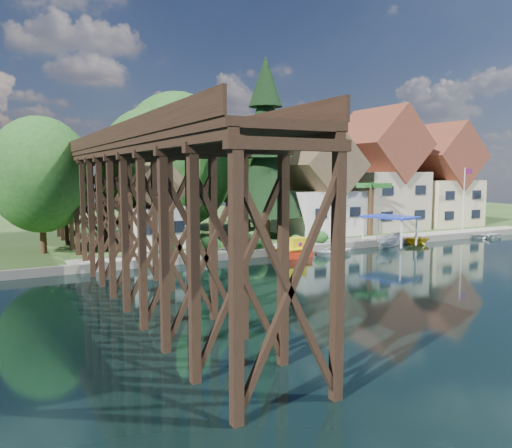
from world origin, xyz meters
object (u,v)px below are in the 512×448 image
Objects in this scene: palm_tree at (371,187)px; tugboat at (294,250)px; house_right at (437,182)px; house_left at (316,190)px; shed at (154,209)px; boat_yellow at (418,237)px; trestle_bridge at (120,197)px; boat_white_a at (336,250)px; house_center at (378,177)px; boat_canopy at (389,234)px; boat_white_b at (487,234)px; flagpole at (465,192)px; conifer at (265,151)px.

palm_tree is 14.42m from tugboat.
house_left is at bearing -180.00° from house_right.
shed reaches higher than boat_yellow.
trestle_bridge is 13.92× the size of tugboat.
boat_white_a is at bearing 2.59° from trestle_bridge.
shed is at bearing -175.76° from house_center.
boat_canopy is at bearing 112.36° from boat_yellow.
palm_tree is 13.99m from boat_white_b.
shed is 2.99× the size of boat_yellow.
boat_yellow is at bearing 2.79° from tugboat.
palm_tree is 11.57m from boat_white_a.
boat_yellow is at bearing 4.68° from boat_canopy.
tugboat is (-17.65, -9.99, -5.77)m from house_center.
palm_tree is 1.54× the size of boat_white_a.
palm_tree is (26.91, 6.51, 0.14)m from trestle_bridge.
palm_tree is at bearing -7.32° from shed.
palm_tree reaches higher than boat_white_b.
boat_yellow is (-3.01, -9.28, -5.72)m from house_center.
boat_yellow is at bearing 4.04° from trestle_bridge.
flagpole is at bearing -54.96° from boat_yellow.
boat_yellow is 0.70× the size of boat_white_b.
boat_yellow is 10.19m from boat_white_b.
trestle_bridge is 19.37m from conifer.
flagpole is (16.37, -5.53, -0.36)m from house_left.
shed reaches higher than boat_white_b.
boat_yellow is (10.76, 1.22, 0.31)m from boat_white_a.
house_left is 9.10m from house_center.
conifer is (-24.69, -1.03, 3.23)m from house_right.
house_left is at bearing 161.33° from flagpole.
house_center is at bearing 4.24° from shed.
house_right is at bearing -36.16° from boat_yellow.
house_center is at bearing 140.70° from flagpole.
shed reaches higher than boat_canopy.
house_left is 0.88× the size of house_right.
house_left is at bearing 47.67° from tugboat.
house_left reaches higher than trestle_bridge.
house_center is at bearing -0.31° from boat_yellow.
flagpole is 2.66× the size of boat_yellow.
house_center is 1.12× the size of house_right.
shed is at bearing -177.61° from house_right.
house_left reaches higher than boat_yellow.
house_center is at bearing 176.82° from house_right.
boat_white_b is at bearing -93.60° from flagpole.
boat_canopy is at bearing 2.10° from tugboat.
flagpole reaches higher than palm_tree.
trestle_bridge is 18.91m from boat_white_a.
trestle_bridge is 11.76× the size of boat_white_b.
house_right is 25.45m from boat_white_a.
house_center reaches higher than boat_white_a.
trestle_bridge reaches higher than tugboat.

